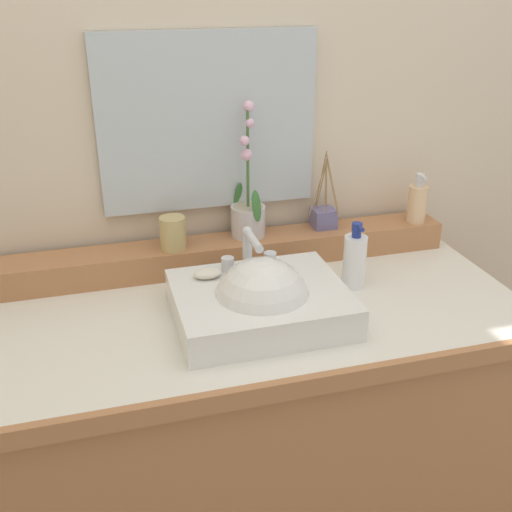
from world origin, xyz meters
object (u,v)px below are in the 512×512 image
(soap_bar, at_px, (208,273))
(lotion_bottle, at_px, (355,260))
(soap_dispenser, at_px, (417,202))
(potted_plant, at_px, (248,211))
(tumbler_cup, at_px, (173,233))
(sink_basin, at_px, (263,304))
(reed_diffuser, at_px, (324,216))

(soap_bar, bearing_deg, lotion_bottle, 0.66)
(soap_bar, distance_m, lotion_bottle, 0.39)
(soap_dispenser, xyz_separation_m, lotion_bottle, (-0.28, -0.19, -0.06))
(potted_plant, bearing_deg, lotion_bottle, -45.53)
(tumbler_cup, bearing_deg, sink_basin, -61.12)
(soap_dispenser, height_order, lotion_bottle, soap_dispenser)
(potted_plant, xyz_separation_m, tumbler_cup, (-0.22, -0.04, -0.03))
(reed_diffuser, bearing_deg, soap_bar, -149.11)
(sink_basin, xyz_separation_m, potted_plant, (0.05, 0.33, 0.11))
(potted_plant, xyz_separation_m, reed_diffuser, (0.23, 0.00, -0.04))
(soap_bar, height_order, tumbler_cup, tumbler_cup)
(soap_bar, distance_m, soap_dispenser, 0.70)
(soap_bar, xyz_separation_m, soap_dispenser, (0.67, 0.20, 0.05))
(potted_plant, xyz_separation_m, soap_dispenser, (0.51, -0.04, -0.01))
(tumbler_cup, bearing_deg, soap_dispenser, 0.02)
(soap_dispenser, relative_size, lotion_bottle, 0.83)
(sink_basin, distance_m, tumbler_cup, 0.35)
(reed_diffuser, bearing_deg, sink_basin, -130.14)
(reed_diffuser, bearing_deg, lotion_bottle, -90.58)
(sink_basin, distance_m, soap_bar, 0.16)
(tumbler_cup, bearing_deg, potted_plant, 9.40)
(sink_basin, xyz_separation_m, soap_bar, (-0.11, 0.10, 0.05))
(soap_dispenser, distance_m, lotion_bottle, 0.35)
(soap_bar, bearing_deg, reed_diffuser, 30.89)
(soap_bar, distance_m, tumbler_cup, 0.21)
(potted_plant, bearing_deg, soap_bar, -125.17)
(sink_basin, relative_size, lotion_bottle, 2.26)
(soap_bar, bearing_deg, tumbler_cup, 104.93)
(sink_basin, distance_m, soap_dispenser, 0.64)
(reed_diffuser, distance_m, lotion_bottle, 0.23)
(lotion_bottle, bearing_deg, soap_dispenser, 34.47)
(potted_plant, height_order, reed_diffuser, potted_plant)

